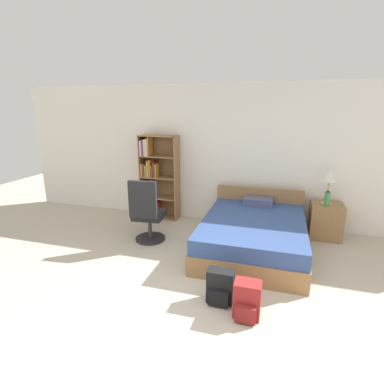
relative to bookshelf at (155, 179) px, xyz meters
The scene contains 10 objects.
ground_plane 3.50m from the bookshelf, 62.17° to the right, with size 14.00×14.00×0.00m, color #BCB29E.
wall_back 1.68m from the bookshelf, ahead, with size 9.00×0.06×2.60m.
bookshelf is the anchor object (origin of this frame).
bed 2.30m from the bookshelf, 24.19° to the right, with size 1.54×2.04×0.77m.
office_chair 1.25m from the bookshelf, 73.07° to the right, with size 0.52×0.60×1.09m.
nightstand 3.22m from the bookshelf, ahead, with size 0.52×0.49×0.61m.
table_lamp 3.17m from the bookshelf, ahead, with size 0.25×0.25×0.58m.
water_bottle 3.15m from the bookshelf, ahead, with size 0.08×0.08×0.25m.
backpack_red 3.38m from the bookshelf, 50.09° to the right, with size 0.28×0.28×0.40m.
backpack_black 3.06m from the bookshelf, 52.79° to the right, with size 0.30×0.23×0.40m.
Camera 1 is at (0.77, -2.33, 2.15)m, focal length 28.00 mm.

